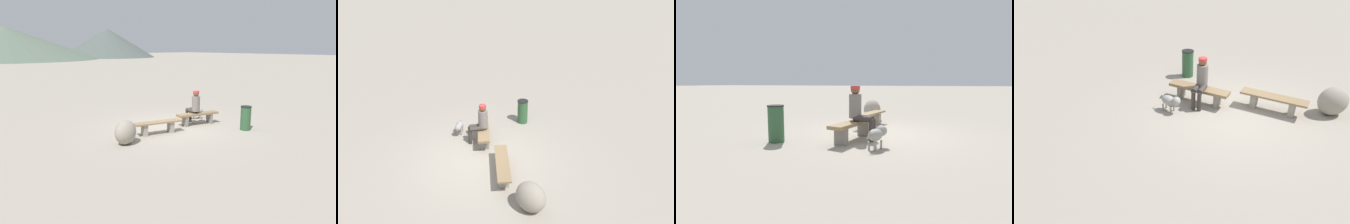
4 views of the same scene
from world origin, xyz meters
TOP-DOWN VIEW (x-y plane):
  - ground at (0.00, 0.00)m, footprint 210.00×210.00m
  - bench_left at (-0.96, -0.38)m, footprint 1.76×0.77m
  - bench_right at (1.03, -0.36)m, footprint 1.76×0.77m
  - seated_person at (0.96, -0.24)m, footprint 0.37×0.66m
  - dog at (1.63, 0.33)m, footprint 0.65×0.40m
  - trash_bin at (1.77, -2.04)m, footprint 0.39×0.39m
  - boulder at (-2.43, -0.61)m, footprint 0.99×0.91m
  - distant_peak_2 at (37.38, 68.09)m, footprint 25.58×25.58m
  - distant_peak_4 at (12.13, 70.11)m, footprint 41.62×41.62m

SIDE VIEW (x-z plane):
  - ground at x=0.00m, z-range -0.06..0.00m
  - bench_left at x=-0.96m, z-range 0.08..0.52m
  - dog at x=1.63m, z-range 0.08..0.56m
  - bench_right at x=1.03m, z-range 0.11..0.57m
  - boulder at x=-2.43m, z-range 0.00..0.76m
  - trash_bin at x=1.77m, z-range 0.00..0.87m
  - seated_person at x=0.96m, z-range 0.09..1.42m
  - distant_peak_4 at x=12.13m, z-range 0.00..7.37m
  - distant_peak_2 at x=37.38m, z-range 0.00..7.63m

